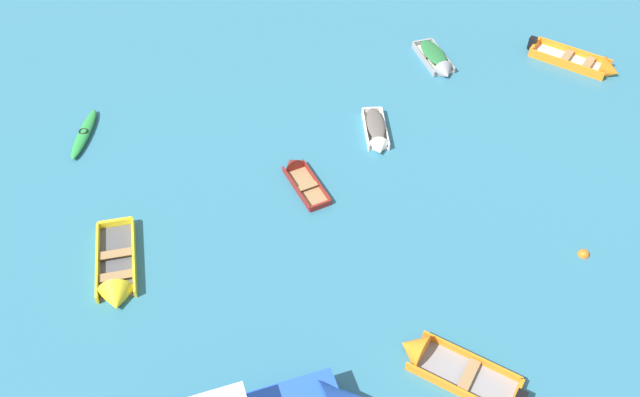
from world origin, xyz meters
TOP-DOWN VIEW (x-y plane):
  - rowboat_orange_back_row_center at (13.68, 29.16)m, footprint 4.07×3.56m
  - rowboat_yellow_back_row_left at (-7.40, 17.85)m, footprint 1.82×4.15m
  - kayak_green_center at (-9.85, 26.03)m, footprint 0.94×3.29m
  - rowboat_white_near_right at (2.71, 24.92)m, footprint 0.93×2.87m
  - rowboat_grey_far_right at (6.38, 29.96)m, footprint 1.72×3.23m
  - rowboat_maroon_near_left at (-0.79, 22.95)m, footprint 1.94×3.06m
  - rowboat_orange_foreground_center at (3.06, 14.08)m, footprint 3.91×3.26m
  - mooring_buoy_midfield at (9.38, 17.98)m, footprint 0.42×0.42m

SIDE VIEW (x-z plane):
  - mooring_buoy_midfield at x=9.38m, z-range -0.21..0.21m
  - rowboat_maroon_near_left at x=-0.79m, z-range -0.31..0.56m
  - kayak_green_center at x=-9.85m, z-range -0.01..0.30m
  - rowboat_yellow_back_row_left at x=-7.40m, z-range -0.44..0.78m
  - rowboat_orange_foreground_center at x=3.06m, z-range -0.46..0.81m
  - rowboat_orange_back_row_center at x=13.68m, z-range -0.41..0.81m
  - rowboat_grey_far_right at x=6.38m, z-range -0.26..0.75m
  - rowboat_white_near_right at x=2.71m, z-range -0.14..0.68m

